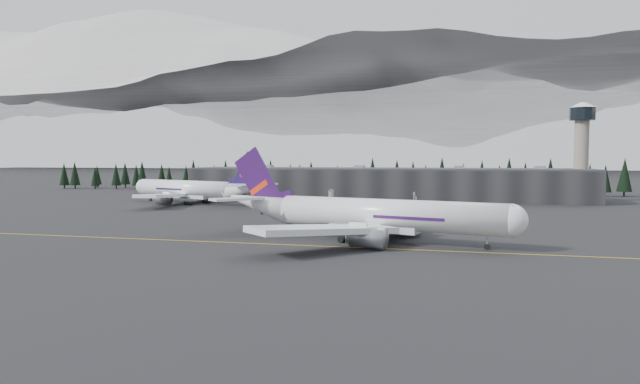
% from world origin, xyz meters
% --- Properties ---
extents(ground, '(1400.00, 1400.00, 0.00)m').
position_xyz_m(ground, '(0.00, 0.00, 0.00)').
color(ground, black).
rests_on(ground, ground).
extents(taxiline, '(400.00, 0.40, 0.02)m').
position_xyz_m(taxiline, '(0.00, -2.00, 0.01)').
color(taxiline, gold).
rests_on(taxiline, ground).
extents(terminal, '(160.00, 30.00, 12.60)m').
position_xyz_m(terminal, '(0.00, 125.00, 6.30)').
color(terminal, black).
rests_on(terminal, ground).
extents(control_tower, '(10.00, 10.00, 37.70)m').
position_xyz_m(control_tower, '(75.00, 128.00, 23.41)').
color(control_tower, gray).
rests_on(control_tower, ground).
extents(treeline, '(360.00, 20.00, 15.00)m').
position_xyz_m(treeline, '(0.00, 162.00, 7.50)').
color(treeline, black).
rests_on(treeline, ground).
extents(mountain_ridge, '(4400.00, 900.00, 420.00)m').
position_xyz_m(mountain_ridge, '(0.00, 1000.00, 0.00)').
color(mountain_ridge, white).
rests_on(mountain_ridge, ground).
extents(jet_main, '(64.62, 58.95, 19.32)m').
position_xyz_m(jet_main, '(12.05, 7.50, 5.45)').
color(jet_main, white).
rests_on(jet_main, ground).
extents(jet_parked, '(62.30, 55.76, 18.94)m').
position_xyz_m(jet_parked, '(-62.77, 81.95, 5.34)').
color(jet_parked, white).
rests_on(jet_parked, ground).
extents(gse_vehicle_a, '(3.08, 5.17, 1.34)m').
position_xyz_m(gse_vehicle_a, '(-16.51, 102.16, 0.67)').
color(gse_vehicle_a, silver).
rests_on(gse_vehicle_a, ground).
extents(gse_vehicle_b, '(4.59, 2.56, 1.48)m').
position_xyz_m(gse_vehicle_b, '(14.68, 102.90, 0.74)').
color(gse_vehicle_b, '#BCBBBE').
rests_on(gse_vehicle_b, ground).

